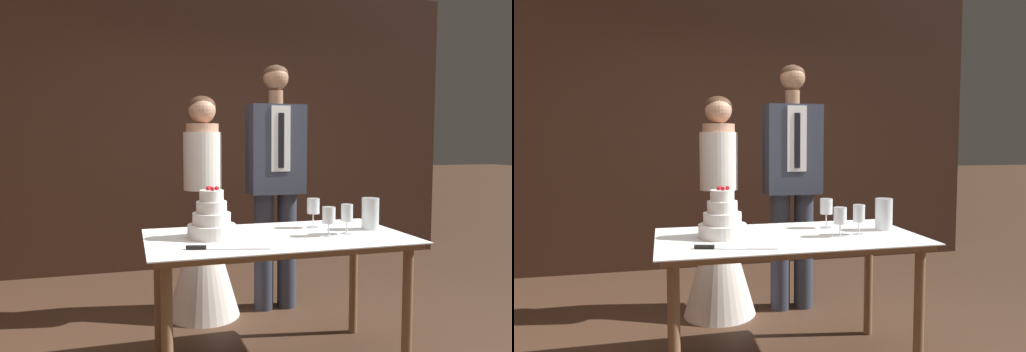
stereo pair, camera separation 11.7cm
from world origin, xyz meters
TOP-DOWN VIEW (x-y plane):
  - wall_back at (0.00, 2.50)m, footprint 5.48×0.12m
  - cake_table at (0.05, 0.21)m, footprint 1.47×0.80m
  - tiered_cake at (-0.32, 0.26)m, footprint 0.27×0.27m
  - cake_knife at (-0.37, -0.03)m, footprint 0.41×0.13m
  - wine_glass_near at (0.34, 0.38)m, footprint 0.08×0.08m
  - wine_glass_middle at (0.45, 0.15)m, footprint 0.07×0.07m
  - wine_glass_far at (0.32, 0.12)m, footprint 0.07×0.07m
  - hurricane_candle at (0.65, 0.24)m, footprint 0.10×0.10m
  - bride at (-0.24, 1.11)m, footprint 0.54×0.54m
  - groom at (0.33, 1.11)m, footprint 0.42×0.25m

SIDE VIEW (x-z plane):
  - bride at x=-0.24m, z-range -0.22..1.41m
  - cake_table at x=0.05m, z-range 0.30..1.06m
  - cake_knife at x=-0.37m, z-range 0.76..0.78m
  - hurricane_candle at x=0.65m, z-range 0.76..0.95m
  - tiered_cake at x=-0.32m, z-range 0.72..1.01m
  - wine_glass_far at x=0.32m, z-range 0.79..0.96m
  - wine_glass_middle at x=0.45m, z-range 0.79..0.96m
  - wine_glass_near at x=0.34m, z-range 0.80..0.98m
  - groom at x=0.33m, z-range 0.10..1.97m
  - wall_back at x=0.00m, z-range 0.00..2.93m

